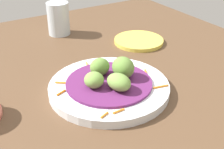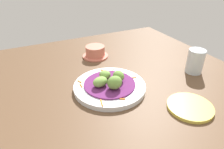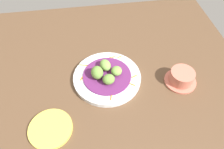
{
  "view_description": "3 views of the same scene",
  "coord_description": "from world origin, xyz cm",
  "px_view_note": "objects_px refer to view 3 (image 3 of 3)",
  "views": [
    {
      "loc": [
        -26.23,
        -50.97,
        37.89
      ],
      "look_at": [
        4.18,
        -1.14,
        4.93
      ],
      "focal_mm": 48.36,
      "sensor_mm": 36.0,
      "label": 1
    },
    {
      "loc": [
        58.06,
        -28.77,
        43.92
      ],
      "look_at": [
        0.79,
        -0.91,
        6.75
      ],
      "focal_mm": 32.12,
      "sensor_mm": 36.0,
      "label": 2
    },
    {
      "loc": [
        8.41,
        49.64,
        68.18
      ],
      "look_at": [
        0.57,
        -2.34,
        4.84
      ],
      "focal_mm": 34.27,
      "sensor_mm": 36.0,
      "label": 3
    }
  ],
  "objects_px": {
    "terracotta_bowl": "(181,78)",
    "guac_scoop_center": "(105,65)",
    "main_plate": "(107,77)",
    "guac_scoop_right": "(97,73)",
    "guac_scoop_left": "(116,71)",
    "guac_scoop_back": "(109,79)",
    "side_plate_small": "(51,129)"
  },
  "relations": [
    {
      "from": "guac_scoop_center",
      "to": "terracotta_bowl",
      "type": "relative_size",
      "value": 0.45
    },
    {
      "from": "main_plate",
      "to": "guac_scoop_back",
      "type": "relative_size",
      "value": 5.77
    },
    {
      "from": "main_plate",
      "to": "guac_scoop_left",
      "type": "height_order",
      "value": "guac_scoop_left"
    },
    {
      "from": "guac_scoop_center",
      "to": "terracotta_bowl",
      "type": "bearing_deg",
      "value": 161.73
    },
    {
      "from": "main_plate",
      "to": "terracotta_bowl",
      "type": "bearing_deg",
      "value": 168.75
    },
    {
      "from": "main_plate",
      "to": "terracotta_bowl",
      "type": "height_order",
      "value": "terracotta_bowl"
    },
    {
      "from": "guac_scoop_right",
      "to": "main_plate",
      "type": "bearing_deg",
      "value": -177.68
    },
    {
      "from": "guac_scoop_left",
      "to": "terracotta_bowl",
      "type": "bearing_deg",
      "value": 166.74
    },
    {
      "from": "guac_scoop_right",
      "to": "guac_scoop_left",
      "type": "bearing_deg",
      "value": -177.68
    },
    {
      "from": "terracotta_bowl",
      "to": "guac_scoop_back",
      "type": "bearing_deg",
      "value": -3.8
    },
    {
      "from": "terracotta_bowl",
      "to": "guac_scoop_center",
      "type": "bearing_deg",
      "value": -18.27
    },
    {
      "from": "guac_scoop_right",
      "to": "terracotta_bowl",
      "type": "xyz_separation_m",
      "value": [
        -0.32,
        0.05,
        -0.02
      ]
    },
    {
      "from": "main_plate",
      "to": "terracotta_bowl",
      "type": "xyz_separation_m",
      "value": [
        -0.28,
        0.06,
        0.02
      ]
    },
    {
      "from": "guac_scoop_right",
      "to": "guac_scoop_back",
      "type": "height_order",
      "value": "guac_scoop_right"
    },
    {
      "from": "guac_scoop_center",
      "to": "terracotta_bowl",
      "type": "distance_m",
      "value": 0.3
    },
    {
      "from": "guac_scoop_left",
      "to": "guac_scoop_center",
      "type": "height_order",
      "value": "guac_scoop_center"
    },
    {
      "from": "guac_scoop_right",
      "to": "side_plate_small",
      "type": "bearing_deg",
      "value": 46.05
    },
    {
      "from": "main_plate",
      "to": "guac_scoop_right",
      "type": "height_order",
      "value": "guac_scoop_right"
    },
    {
      "from": "guac_scoop_left",
      "to": "side_plate_small",
      "type": "bearing_deg",
      "value": 36.56
    },
    {
      "from": "main_plate",
      "to": "guac_scoop_right",
      "type": "relative_size",
      "value": 4.91
    },
    {
      "from": "main_plate",
      "to": "guac_scoop_back",
      "type": "height_order",
      "value": "guac_scoop_back"
    },
    {
      "from": "main_plate",
      "to": "guac_scoop_left",
      "type": "xyz_separation_m",
      "value": [
        -0.04,
        -0.0,
        0.03
      ]
    },
    {
      "from": "guac_scoop_center",
      "to": "guac_scoop_right",
      "type": "bearing_deg",
      "value": 47.32
    },
    {
      "from": "main_plate",
      "to": "guac_scoop_back",
      "type": "bearing_deg",
      "value": 92.32
    },
    {
      "from": "guac_scoop_left",
      "to": "terracotta_bowl",
      "type": "xyz_separation_m",
      "value": [
        -0.24,
        0.06,
        -0.02
      ]
    },
    {
      "from": "main_plate",
      "to": "side_plate_small",
      "type": "xyz_separation_m",
      "value": [
        0.21,
        0.18,
        -0.0
      ]
    },
    {
      "from": "guac_scoop_center",
      "to": "guac_scoop_back",
      "type": "bearing_deg",
      "value": 92.32
    },
    {
      "from": "guac_scoop_right",
      "to": "terracotta_bowl",
      "type": "distance_m",
      "value": 0.32
    },
    {
      "from": "guac_scoop_left",
      "to": "guac_scoop_right",
      "type": "distance_m",
      "value": 0.07
    },
    {
      "from": "main_plate",
      "to": "guac_scoop_back",
      "type": "xyz_separation_m",
      "value": [
        -0.0,
        0.04,
        0.03
      ]
    },
    {
      "from": "guac_scoop_center",
      "to": "terracotta_bowl",
      "type": "height_order",
      "value": "guac_scoop_center"
    },
    {
      "from": "guac_scoop_center",
      "to": "side_plate_small",
      "type": "relative_size",
      "value": 0.38
    }
  ]
}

